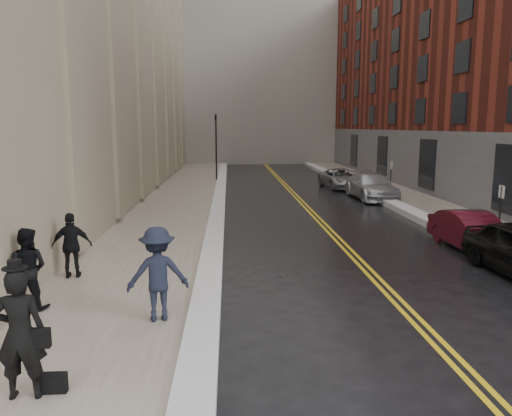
{
  "coord_description": "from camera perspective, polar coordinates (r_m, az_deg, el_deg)",
  "views": [
    {
      "loc": [
        -1.63,
        -8.8,
        4.26
      ],
      "look_at": [
        -0.75,
        7.41,
        1.6
      ],
      "focal_mm": 35.0,
      "sensor_mm": 36.0,
      "label": 1
    }
  ],
  "objects": [
    {
      "name": "snow_ridge_right",
      "position": [
        26.63,
        16.17,
        0.05
      ],
      "size": [
        0.85,
        60.8,
        0.3
      ],
      "primitive_type": "cube",
      "color": "white",
      "rests_on": "ground"
    },
    {
      "name": "pedestrian_b",
      "position": [
        10.9,
        -11.17,
        -7.39
      ],
      "size": [
        1.43,
        0.99,
        2.03
      ],
      "primitive_type": "imported",
      "rotation": [
        0.0,
        0.0,
        3.33
      ],
      "color": "black",
      "rests_on": "sidewalk_left"
    },
    {
      "name": "car_maroon",
      "position": [
        18.89,
        23.48,
        -2.45
      ],
      "size": [
        1.67,
        4.11,
        1.33
      ],
      "primitive_type": "imported",
      "rotation": [
        0.0,
        0.0,
        0.07
      ],
      "color": "#470C17",
      "rests_on": "ground"
    },
    {
      "name": "car_silver_near",
      "position": [
        30.38,
        13.03,
        2.45
      ],
      "size": [
        2.35,
        5.33,
        1.52
      ],
      "primitive_type": "imported",
      "rotation": [
        0.0,
        0.0,
        0.04
      ],
      "color": "#B3B4BB",
      "rests_on": "ground"
    },
    {
      "name": "snow_ridge_left",
      "position": [
        25.15,
        -4.37,
        -0.17
      ],
      "size": [
        0.7,
        60.8,
        0.26
      ],
      "primitive_type": "cube",
      "color": "white",
      "rests_on": "ground"
    },
    {
      "name": "tower_far_right",
      "position": [
        78.45,
        9.15,
        22.26
      ],
      "size": [
        22.0,
        18.0,
        44.0
      ],
      "primitive_type": "cube",
      "color": "slate",
      "rests_on": "ground"
    },
    {
      "name": "pedestrian_a",
      "position": [
        12.45,
        -24.7,
        -6.32
      ],
      "size": [
        0.96,
        0.77,
        1.88
      ],
      "primitive_type": "imported",
      "rotation": [
        0.0,
        0.0,
        3.08
      ],
      "color": "black",
      "rests_on": "sidewalk_left"
    },
    {
      "name": "pedestrian_c",
      "position": [
        14.55,
        -20.3,
        -4.03
      ],
      "size": [
        1.11,
        0.58,
        1.8
      ],
      "primitive_type": "imported",
      "rotation": [
        0.0,
        0.0,
        3.28
      ],
      "color": "black",
      "rests_on": "sidewalk_left"
    },
    {
      "name": "sidewalk_right",
      "position": [
        27.31,
        19.84,
        -0.07
      ],
      "size": [
        3.0,
        64.0,
        0.15
      ],
      "primitive_type": "cube",
      "color": "gray",
      "rests_on": "ground"
    },
    {
      "name": "traffic_signal",
      "position": [
        38.83,
        -4.58,
        7.54
      ],
      "size": [
        0.18,
        0.15,
        5.2
      ],
      "color": "black",
      "rests_on": "ground"
    },
    {
      "name": "sidewalk_left",
      "position": [
        25.32,
        -9.58,
        -0.34
      ],
      "size": [
        4.0,
        64.0,
        0.15
      ],
      "primitive_type": "cube",
      "color": "gray",
      "rests_on": "ground"
    },
    {
      "name": "pedestrian_main",
      "position": [
        8.52,
        -25.35,
        -12.87
      ],
      "size": [
        0.78,
        0.55,
        2.04
      ],
      "primitive_type": "imported",
      "rotation": [
        0.0,
        0.0,
        3.23
      ],
      "color": "black",
      "rests_on": "sidewalk_left"
    },
    {
      "name": "lane_stripe_a",
      "position": [
        25.48,
        5.98,
        -0.36
      ],
      "size": [
        0.12,
        64.0,
        0.01
      ],
      "primitive_type": "cube",
      "color": "gold",
      "rests_on": "ground"
    },
    {
      "name": "parking_sign_near",
      "position": [
        19.53,
        26.13,
        -0.2
      ],
      "size": [
        0.06,
        0.35,
        2.23
      ],
      "color": "black",
      "rests_on": "ground"
    },
    {
      "name": "car_silver_far",
      "position": [
        35.26,
        9.74,
        3.33
      ],
      "size": [
        2.62,
        5.02,
        1.35
      ],
      "primitive_type": "imported",
      "rotation": [
        0.0,
        0.0,
        0.08
      ],
      "color": "gray",
      "rests_on": "ground"
    },
    {
      "name": "lane_stripe_b",
      "position": [
        25.52,
        6.51,
        -0.36
      ],
      "size": [
        0.12,
        64.0,
        0.01
      ],
      "primitive_type": "cube",
      "color": "gold",
      "rests_on": "ground"
    },
    {
      "name": "ground",
      "position": [
        9.91,
        6.92,
        -16.21
      ],
      "size": [
        160.0,
        160.0,
        0.0
      ],
      "primitive_type": "plane",
      "color": "black",
      "rests_on": "ground"
    },
    {
      "name": "parking_sign_far",
      "position": [
        30.48,
        15.15,
        3.51
      ],
      "size": [
        0.06,
        0.35,
        2.23
      ],
      "color": "black",
      "rests_on": "ground"
    }
  ]
}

